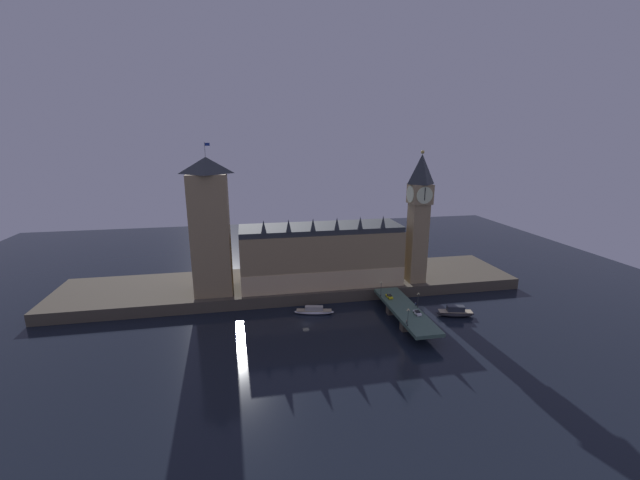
{
  "coord_description": "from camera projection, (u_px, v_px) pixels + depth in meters",
  "views": [
    {
      "loc": [
        -21.67,
        -143.76,
        72.73
      ],
      "look_at": [
        9.65,
        20.0,
        29.63
      ],
      "focal_mm": 22.0,
      "sensor_mm": 36.0,
      "label": 1
    }
  ],
  "objects": [
    {
      "name": "street_lamp_mid",
      "position": [
        418.0,
        298.0,
        160.0
      ],
      "size": [
        1.34,
        0.6,
        6.52
      ],
      "color": "#2D3333",
      "rests_on": "bridge"
    },
    {
      "name": "embankment",
      "position": [
        294.0,
        284.0,
        195.28
      ],
      "size": [
        220.0,
        42.0,
        5.23
      ],
      "color": "#4C4438",
      "rests_on": "ground_plane"
    },
    {
      "name": "car_northbound_lead",
      "position": [
        389.0,
        296.0,
        170.68
      ],
      "size": [
        2.09,
        4.41,
        1.39
      ],
      "color": "yellow",
      "rests_on": "bridge"
    },
    {
      "name": "parliament_hall",
      "position": [
        321.0,
        255.0,
        186.8
      ],
      "size": [
        75.6,
        23.55,
        33.78
      ],
      "color": "#9E845B",
      "rests_on": "embankment"
    },
    {
      "name": "street_lamp_far",
      "position": [
        381.0,
        287.0,
        172.03
      ],
      "size": [
        1.34,
        0.6,
        6.7
      ],
      "color": "#2D3333",
      "rests_on": "bridge"
    },
    {
      "name": "car_southbound_lead",
      "position": [
        417.0,
        313.0,
        154.5
      ],
      "size": [
        2.01,
        4.51,
        1.45
      ],
      "color": "white",
      "rests_on": "bridge"
    },
    {
      "name": "pedestrian_mid_walk",
      "position": [
        415.0,
        304.0,
        161.99
      ],
      "size": [
        0.38,
        0.38,
        1.79
      ],
      "color": "black",
      "rests_on": "bridge"
    },
    {
      "name": "pedestrian_near_rail",
      "position": [
        407.0,
        321.0,
        146.75
      ],
      "size": [
        0.38,
        0.38,
        1.65
      ],
      "color": "black",
      "rests_on": "bridge"
    },
    {
      "name": "street_lamp_near",
      "position": [
        408.0,
        315.0,
        144.0
      ],
      "size": [
        1.34,
        0.6,
        6.91
      ],
      "color": "#2D3333",
      "rests_on": "bridge"
    },
    {
      "name": "boat_upstream",
      "position": [
        314.0,
        311.0,
        167.75
      ],
      "size": [
        17.42,
        7.19,
        3.45
      ],
      "color": "white",
      "rests_on": "ground_plane"
    },
    {
      "name": "bridge",
      "position": [
        405.0,
        312.0,
        160.41
      ],
      "size": [
        11.22,
        46.0,
        5.55
      ],
      "color": "#476656",
      "rests_on": "ground_plane"
    },
    {
      "name": "boat_downstream",
      "position": [
        455.0,
        312.0,
        165.38
      ],
      "size": [
        16.28,
        8.14,
        4.65
      ],
      "color": "#28282D",
      "rests_on": "ground_plane"
    },
    {
      "name": "clock_tower",
      "position": [
        419.0,
        214.0,
        184.07
      ],
      "size": [
        9.97,
        10.08,
        62.53
      ],
      "color": "#9E845B",
      "rests_on": "embankment"
    },
    {
      "name": "ground_plane",
      "position": [
        306.0,
        324.0,
        158.85
      ],
      "size": [
        400.0,
        400.0,
        0.0
      ],
      "primitive_type": "plane",
      "color": "black"
    },
    {
      "name": "victoria_tower",
      "position": [
        210.0,
        227.0,
        171.36
      ],
      "size": [
        16.62,
        16.62,
        66.22
      ],
      "color": "#9E845B",
      "rests_on": "embankment"
    }
  ]
}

